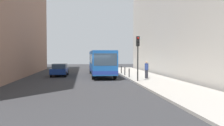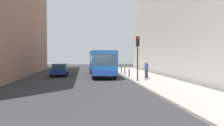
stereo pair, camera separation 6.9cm
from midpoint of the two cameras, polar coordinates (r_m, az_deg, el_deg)
ground_plane at (r=23.49m, az=-3.49°, el=-4.23°), size 80.00×80.00×0.00m
sidewalk at (r=24.40m, az=9.30°, el=-3.84°), size 4.40×40.00×0.15m
building_right at (r=30.62m, az=18.48°, el=11.51°), size 7.00×32.00×15.31m
bus at (r=28.07m, az=-2.62°, el=0.33°), size 2.55×11.02×3.00m
car_beside_bus at (r=28.78m, az=-12.62°, el=-1.55°), size 1.91×4.43×1.48m
car_behind_bus at (r=38.99m, az=-3.12°, el=-0.57°), size 2.13×4.52×1.48m
traffic_light at (r=21.42m, az=6.42°, el=3.21°), size 0.28×0.33×4.10m
bollard_near at (r=24.93m, az=4.31°, el=-2.42°), size 0.11×0.11×0.95m
bollard_mid at (r=27.47m, az=3.26°, el=-2.00°), size 0.11×0.11×0.95m
bollard_far at (r=30.02m, az=2.39°, el=-1.66°), size 0.11×0.11×0.95m
pedestrian_near_signal at (r=23.91m, az=8.55°, el=-1.65°), size 0.38×0.38×1.77m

